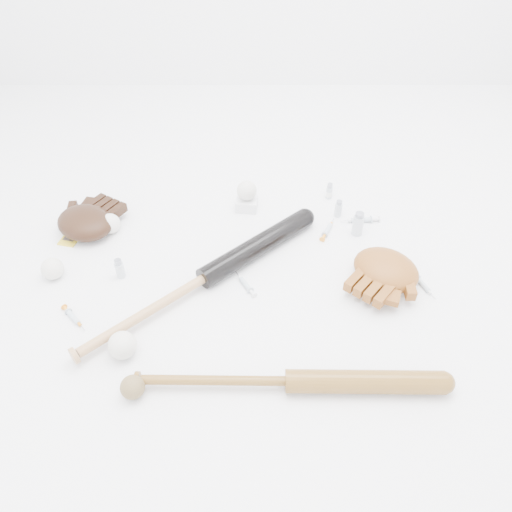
{
  "coord_description": "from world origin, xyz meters",
  "views": [
    {
      "loc": [
        -0.03,
        -1.18,
        1.18
      ],
      "look_at": [
        -0.03,
        0.03,
        0.06
      ],
      "focal_mm": 35.0,
      "sensor_mm": 36.0,
      "label": 1
    }
  ],
  "objects_px": {
    "bat_dark": "(205,278)",
    "bat_wood": "(289,381)",
    "pedestal": "(247,203)",
    "glove_dark": "(85,222)"
  },
  "relations": [
    {
      "from": "bat_dark",
      "to": "glove_dark",
      "type": "distance_m",
      "value": 0.53
    },
    {
      "from": "bat_dark",
      "to": "bat_wood",
      "type": "distance_m",
      "value": 0.46
    },
    {
      "from": "bat_dark",
      "to": "pedestal",
      "type": "height_order",
      "value": "bat_dark"
    },
    {
      "from": "pedestal",
      "to": "bat_wood",
      "type": "bearing_deg",
      "value": -81.38
    },
    {
      "from": "pedestal",
      "to": "glove_dark",
      "type": "bearing_deg",
      "value": -166.0
    },
    {
      "from": "pedestal",
      "to": "bat_dark",
      "type": "bearing_deg",
      "value": -107.35
    },
    {
      "from": "bat_dark",
      "to": "bat_wood",
      "type": "height_order",
      "value": "bat_dark"
    },
    {
      "from": "bat_dark",
      "to": "bat_wood",
      "type": "bearing_deg",
      "value": -98.61
    },
    {
      "from": "bat_wood",
      "to": "glove_dark",
      "type": "height_order",
      "value": "glove_dark"
    },
    {
      "from": "bat_dark",
      "to": "pedestal",
      "type": "distance_m",
      "value": 0.44
    }
  ]
}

